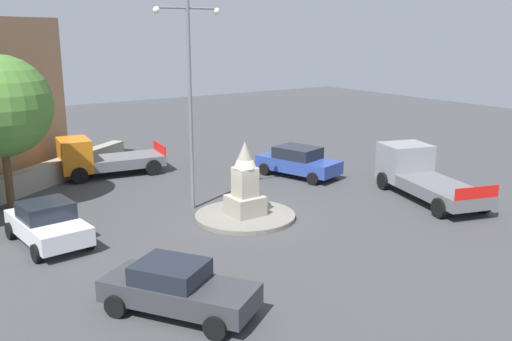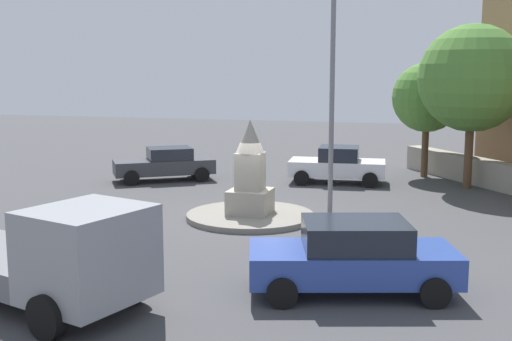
{
  "view_description": "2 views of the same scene",
  "coord_description": "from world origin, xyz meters",
  "px_view_note": "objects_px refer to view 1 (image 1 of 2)",
  "views": [
    {
      "loc": [
        12.11,
        18.45,
        7.58
      ],
      "look_at": [
        -0.76,
        -0.32,
        1.86
      ],
      "focal_mm": 39.43,
      "sensor_mm": 36.0,
      "label": 1
    },
    {
      "loc": [
        -19.4,
        -5.8,
        4.77
      ],
      "look_at": [
        0.63,
        -0.01,
        1.49
      ],
      "focal_mm": 44.73,
      "sensor_mm": 36.0,
      "label": 2
    }
  ],
  "objects_px": {
    "tree_near_wall": "(0,106)",
    "truck_orange_far_side": "(100,158)",
    "streetlamp": "(190,87)",
    "monument": "(245,184)",
    "car_dark_grey_waiting": "(177,288)",
    "car_white_parked_right": "(48,223)",
    "car_blue_approaching": "(298,161)",
    "truck_grey_parked_left": "(421,174)"
  },
  "relations": [
    {
      "from": "car_dark_grey_waiting",
      "to": "monument",
      "type": "bearing_deg",
      "value": -136.43
    },
    {
      "from": "tree_near_wall",
      "to": "truck_orange_far_side",
      "type": "bearing_deg",
      "value": -148.4
    },
    {
      "from": "monument",
      "to": "truck_grey_parked_left",
      "type": "distance_m",
      "value": 8.8
    },
    {
      "from": "car_blue_approaching",
      "to": "tree_near_wall",
      "type": "distance_m",
      "value": 14.51
    },
    {
      "from": "car_white_parked_right",
      "to": "car_blue_approaching",
      "type": "bearing_deg",
      "value": -169.71
    },
    {
      "from": "monument",
      "to": "car_white_parked_right",
      "type": "xyz_separation_m",
      "value": [
        7.46,
        -1.67,
        -0.68
      ]
    },
    {
      "from": "tree_near_wall",
      "to": "monument",
      "type": "bearing_deg",
      "value": 137.73
    },
    {
      "from": "monument",
      "to": "streetlamp",
      "type": "height_order",
      "value": "streetlamp"
    },
    {
      "from": "truck_grey_parked_left",
      "to": "tree_near_wall",
      "type": "relative_size",
      "value": 1.0
    },
    {
      "from": "car_dark_grey_waiting",
      "to": "tree_near_wall",
      "type": "distance_m",
      "value": 13.28
    },
    {
      "from": "truck_orange_far_side",
      "to": "streetlamp",
      "type": "bearing_deg",
      "value": 100.37
    },
    {
      "from": "car_dark_grey_waiting",
      "to": "truck_orange_far_side",
      "type": "relative_size",
      "value": 0.81
    },
    {
      "from": "car_white_parked_right",
      "to": "car_dark_grey_waiting",
      "type": "xyz_separation_m",
      "value": [
        -1.53,
        7.32,
        -0.04
      ]
    },
    {
      "from": "truck_grey_parked_left",
      "to": "tree_near_wall",
      "type": "bearing_deg",
      "value": -28.53
    },
    {
      "from": "car_blue_approaching",
      "to": "truck_grey_parked_left",
      "type": "bearing_deg",
      "value": 112.73
    },
    {
      "from": "streetlamp",
      "to": "truck_grey_parked_left",
      "type": "bearing_deg",
      "value": 156.22
    },
    {
      "from": "monument",
      "to": "truck_orange_far_side",
      "type": "distance_m",
      "value": 10.46
    },
    {
      "from": "streetlamp",
      "to": "car_dark_grey_waiting",
      "type": "relative_size",
      "value": 1.98
    },
    {
      "from": "streetlamp",
      "to": "car_white_parked_right",
      "type": "distance_m",
      "value": 7.8
    },
    {
      "from": "monument",
      "to": "car_blue_approaching",
      "type": "bearing_deg",
      "value": -145.8
    },
    {
      "from": "streetlamp",
      "to": "tree_near_wall",
      "type": "bearing_deg",
      "value": -34.86
    },
    {
      "from": "monument",
      "to": "car_dark_grey_waiting",
      "type": "relative_size",
      "value": 0.68
    },
    {
      "from": "truck_orange_far_side",
      "to": "tree_near_wall",
      "type": "relative_size",
      "value": 0.84
    },
    {
      "from": "car_white_parked_right",
      "to": "tree_near_wall",
      "type": "distance_m",
      "value": 6.46
    },
    {
      "from": "car_dark_grey_waiting",
      "to": "truck_orange_far_side",
      "type": "height_order",
      "value": "truck_orange_far_side"
    },
    {
      "from": "truck_orange_far_side",
      "to": "monument",
      "type": "bearing_deg",
      "value": 104.11
    },
    {
      "from": "streetlamp",
      "to": "tree_near_wall",
      "type": "xyz_separation_m",
      "value": [
        6.54,
        -4.56,
        -0.82
      ]
    },
    {
      "from": "car_blue_approaching",
      "to": "truck_orange_far_side",
      "type": "bearing_deg",
      "value": -34.85
    },
    {
      "from": "monument",
      "to": "truck_orange_far_side",
      "type": "bearing_deg",
      "value": -75.89
    },
    {
      "from": "car_white_parked_right",
      "to": "truck_orange_far_side",
      "type": "relative_size",
      "value": 0.75
    },
    {
      "from": "monument",
      "to": "tree_near_wall",
      "type": "bearing_deg",
      "value": -42.27
    },
    {
      "from": "car_blue_approaching",
      "to": "car_dark_grey_waiting",
      "type": "xyz_separation_m",
      "value": [
        12.01,
        9.78,
        -0.07
      ]
    },
    {
      "from": "streetlamp",
      "to": "car_white_parked_right",
      "type": "relative_size",
      "value": 2.13
    },
    {
      "from": "truck_grey_parked_left",
      "to": "truck_orange_far_side",
      "type": "xyz_separation_m",
      "value": [
        11.14,
        -12.0,
        -0.05
      ]
    },
    {
      "from": "car_blue_approaching",
      "to": "car_dark_grey_waiting",
      "type": "distance_m",
      "value": 15.49
    },
    {
      "from": "car_white_parked_right",
      "to": "tree_near_wall",
      "type": "bearing_deg",
      "value": -87.64
    },
    {
      "from": "car_white_parked_right",
      "to": "truck_grey_parked_left",
      "type": "height_order",
      "value": "truck_grey_parked_left"
    },
    {
      "from": "car_white_parked_right",
      "to": "car_dark_grey_waiting",
      "type": "bearing_deg",
      "value": 101.79
    },
    {
      "from": "monument",
      "to": "streetlamp",
      "type": "relative_size",
      "value": 0.34
    },
    {
      "from": "monument",
      "to": "tree_near_wall",
      "type": "height_order",
      "value": "tree_near_wall"
    },
    {
      "from": "car_white_parked_right",
      "to": "monument",
      "type": "bearing_deg",
      "value": 167.37
    },
    {
      "from": "streetlamp",
      "to": "truck_orange_far_side",
      "type": "height_order",
      "value": "streetlamp"
    }
  ]
}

